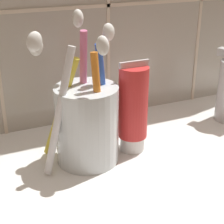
# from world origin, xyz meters

# --- Properties ---
(sink_counter) EXTENTS (0.67, 0.31, 0.02)m
(sink_counter) POSITION_xyz_m (0.00, 0.00, 0.01)
(sink_counter) COLOR white
(sink_counter) RESTS_ON ground
(toothbrush_cup) EXTENTS (0.12, 0.09, 0.19)m
(toothbrush_cup) POSITION_xyz_m (-0.07, 0.03, 0.08)
(toothbrush_cup) COLOR silver
(toothbrush_cup) RESTS_ON sink_counter
(toothpaste_tube) EXTENTS (0.04, 0.04, 0.13)m
(toothpaste_tube) POSITION_xyz_m (-0.00, 0.03, 0.08)
(toothpaste_tube) COLOR white
(toothpaste_tube) RESTS_ON sink_counter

